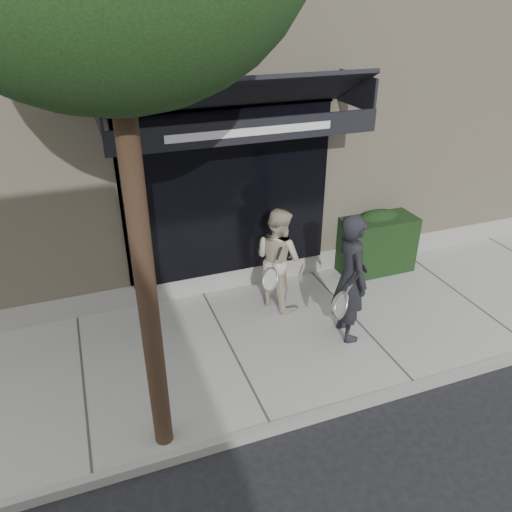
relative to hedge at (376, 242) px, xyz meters
name	(u,v)px	position (x,y,z in m)	size (l,w,h in m)	color
ground	(354,324)	(-1.10, -1.25, -0.66)	(80.00, 80.00, 0.00)	black
sidewalk	(354,321)	(-1.10, -1.25, -0.60)	(20.00, 3.00, 0.12)	gray
curb	(416,387)	(-1.10, -2.80, -0.59)	(20.00, 0.10, 0.14)	gray
building_facade	(246,88)	(-1.11, 3.71, 2.08)	(14.30, 8.04, 5.64)	tan
hedge	(376,242)	(0.00, 0.00, 0.00)	(1.30, 0.70, 1.14)	black
pedestrian_front	(351,278)	(-1.43, -1.54, 0.41)	(0.73, 0.92, 1.89)	black
pedestrian_back	(278,258)	(-2.06, -0.44, 0.28)	(0.90, 1.03, 1.64)	#C1B39A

